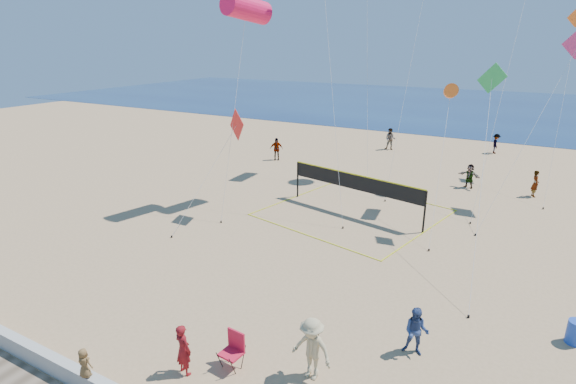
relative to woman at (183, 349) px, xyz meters
The scene contains 20 objects.
ground 1.70m from the woman, 50.80° to the left, with size 120.00×120.00×0.00m, color tan.
ocean 63.17m from the woman, 89.14° to the left, with size 140.00×50.00×0.03m, color #10224C.
woman is the anchor object (origin of this frame).
toddler 2.56m from the woman, 131.61° to the right, with size 0.42×0.27×0.85m, color brown.
bystander_a 6.89m from the woman, 36.07° to the left, with size 0.76×0.59×1.56m, color navy.
bystander_b 3.64m from the woman, 26.35° to the left, with size 1.22×0.70×1.90m, color tan.
far_person_0 24.55m from the woman, 114.27° to the left, with size 1.05×0.44×1.79m, color gray.
far_person_1 22.71m from the woman, 78.52° to the left, with size 1.46×0.46×1.57m, color gray.
far_person_2 23.80m from the woman, 69.62° to the left, with size 0.60×0.40×1.65m, color gray.
far_person_3 30.48m from the woman, 95.99° to the left, with size 0.92×0.72×1.89m, color gray.
far_person_4 33.71m from the woman, 81.37° to the left, with size 1.08×0.62×1.67m, color gray.
camp_chair 1.43m from the woman, 40.40° to the left, with size 0.66×0.79×1.26m.
trash_barrel 12.11m from the woman, 35.45° to the left, with size 0.52×0.52×0.78m, color #1B42B2.
volleyball_net 14.37m from the woman, 91.50° to the left, with size 10.02×9.90×2.25m.
kite_0 17.29m from the woman, 115.65° to the left, with size 1.71×4.76×11.43m.
kite_2 18.59m from the woman, 78.31° to the left, with size 1.36×6.78×7.06m.
kite_3 12.84m from the woman, 118.03° to the left, with size 2.02×4.56×5.87m.
kite_4 16.37m from the woman, 67.53° to the left, with size 1.72×8.12×8.20m.
kite_5 23.96m from the woman, 66.61° to the left, with size 4.02×7.29×10.03m.
kite_9 30.30m from the woman, 71.74° to the left, with size 1.28×8.43×11.39m.
Camera 1 is at (6.80, -9.00, 9.09)m, focal length 28.00 mm.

